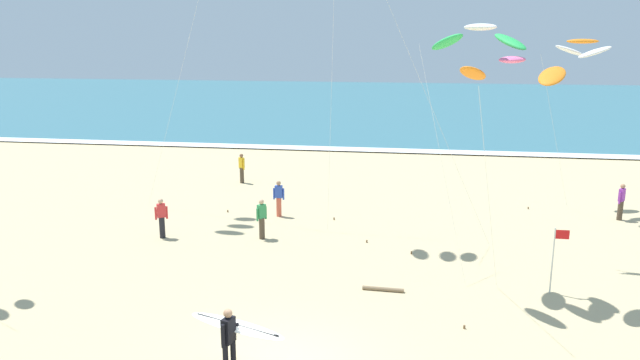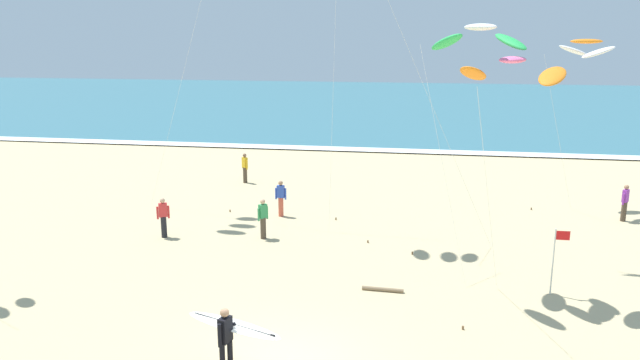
# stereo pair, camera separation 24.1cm
# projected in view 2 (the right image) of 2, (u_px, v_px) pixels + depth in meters

# --- Properties ---
(ocean_water) EXTENTS (160.00, 60.00, 0.08)m
(ocean_water) POSITION_uv_depth(u_px,v_px,m) (396.00, 103.00, 70.51)
(ocean_water) COLOR #336B7A
(ocean_water) RESTS_ON ground
(shoreline_foam) EXTENTS (160.00, 1.53, 0.01)m
(shoreline_foam) POSITION_uv_depth(u_px,v_px,m) (375.00, 150.00, 42.01)
(shoreline_foam) COLOR white
(shoreline_foam) RESTS_ON ocean_water
(surfer_lead) EXTENTS (2.55, 1.21, 1.71)m
(surfer_lead) POSITION_uv_depth(u_px,v_px,m) (230.00, 331.00, 14.35)
(surfer_lead) COLOR black
(surfer_lead) RESTS_ON ground
(kite_arc_ivory_near) EXTENTS (3.26, 4.08, 8.07)m
(kite_arc_ivory_near) POSITION_uv_depth(u_px,v_px,m) (479.00, 37.00, 17.68)
(kite_arc_ivory_near) COLOR green
(kite_arc_ivory_near) RESTS_ON ground
(kite_arc_rose_distant) EXTENTS (3.27, 4.23, 7.15)m
(kite_arc_rose_distant) POSITION_uv_depth(u_px,v_px,m) (512.00, 70.00, 17.80)
(kite_arc_rose_distant) COLOR orange
(kite_arc_rose_distant) RESTS_ON ground
(kite_arc_amber_close) EXTENTS (2.79, 3.12, 7.56)m
(kite_arc_amber_close) POSITION_uv_depth(u_px,v_px,m) (586.00, 48.00, 26.45)
(kite_arc_amber_close) COLOR white
(kite_arc_amber_close) RESTS_ON ground
(bystander_red_top) EXTENTS (0.45, 0.31, 1.59)m
(bystander_red_top) POSITION_uv_depth(u_px,v_px,m) (163.00, 217.00, 24.07)
(bystander_red_top) COLOR black
(bystander_red_top) RESTS_ON ground
(bystander_blue_top) EXTENTS (0.50, 0.22, 1.59)m
(bystander_blue_top) POSITION_uv_depth(u_px,v_px,m) (281.00, 198.00, 26.87)
(bystander_blue_top) COLOR #D8593F
(bystander_blue_top) RESTS_ON ground
(bystander_purple_top) EXTENTS (0.34, 0.42, 1.59)m
(bystander_purple_top) POSITION_uv_depth(u_px,v_px,m) (625.00, 203.00, 26.15)
(bystander_purple_top) COLOR #4C3D2D
(bystander_purple_top) RESTS_ON ground
(bystander_green_top) EXTENTS (0.33, 0.42, 1.59)m
(bystander_green_top) POSITION_uv_depth(u_px,v_px,m) (263.00, 218.00, 23.92)
(bystander_green_top) COLOR #4C3D2D
(bystander_green_top) RESTS_ON ground
(bystander_yellow_top) EXTENTS (0.39, 0.36, 1.59)m
(bystander_yellow_top) POSITION_uv_depth(u_px,v_px,m) (245.00, 168.00, 32.92)
(bystander_yellow_top) COLOR #4C3D2D
(bystander_yellow_top) RESTS_ON ground
(lifeguard_flag) EXTENTS (0.45, 0.05, 2.10)m
(lifeguard_flag) POSITION_uv_depth(u_px,v_px,m) (555.00, 255.00, 18.66)
(lifeguard_flag) COLOR silver
(lifeguard_flag) RESTS_ON ground
(driftwood_log) EXTENTS (1.29, 0.18, 0.12)m
(driftwood_log) POSITION_uv_depth(u_px,v_px,m) (383.00, 289.00, 19.15)
(driftwood_log) COLOR #846B4C
(driftwood_log) RESTS_ON ground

